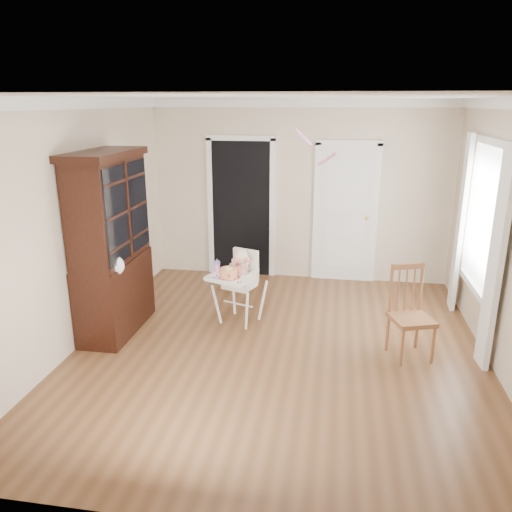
% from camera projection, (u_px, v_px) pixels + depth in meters
% --- Properties ---
extents(floor, '(5.00, 5.00, 0.00)m').
position_uv_depth(floor, '(278.00, 349.00, 5.59)').
color(floor, brown).
rests_on(floor, ground).
extents(ceiling, '(5.00, 5.00, 0.00)m').
position_uv_depth(ceiling, '(282.00, 97.00, 4.79)').
color(ceiling, white).
rests_on(ceiling, wall_back).
extents(wall_back, '(4.50, 0.00, 4.50)m').
position_uv_depth(wall_back, '(300.00, 192.00, 7.54)').
color(wall_back, beige).
rests_on(wall_back, floor).
extents(wall_left, '(0.00, 5.00, 5.00)m').
position_uv_depth(wall_left, '(79.00, 225.00, 5.54)').
color(wall_left, beige).
rests_on(wall_left, floor).
extents(wall_right, '(0.00, 5.00, 5.00)m').
position_uv_depth(wall_right, '(510.00, 242.00, 4.84)').
color(wall_right, beige).
rests_on(wall_right, floor).
extents(crown_molding, '(4.50, 5.00, 0.12)m').
position_uv_depth(crown_molding, '(282.00, 103.00, 4.81)').
color(crown_molding, white).
rests_on(crown_molding, ceiling).
extents(doorway, '(1.06, 0.05, 2.22)m').
position_uv_depth(doorway, '(241.00, 206.00, 7.74)').
color(doorway, black).
rests_on(doorway, wall_back).
extents(closet_door, '(0.96, 0.09, 2.13)m').
position_uv_depth(closet_door, '(345.00, 215.00, 7.51)').
color(closet_door, white).
rests_on(closet_door, wall_back).
extents(window_right, '(0.13, 1.84, 2.30)m').
position_uv_depth(window_right, '(480.00, 229.00, 5.62)').
color(window_right, white).
rests_on(window_right, wall_right).
extents(high_chair, '(0.72, 0.80, 0.93)m').
position_uv_depth(high_chair, '(239.00, 278.00, 6.13)').
color(high_chair, white).
rests_on(high_chair, floor).
extents(baby, '(0.27, 0.27, 0.44)m').
position_uv_depth(baby, '(240.00, 267.00, 6.11)').
color(baby, beige).
rests_on(baby, high_chair).
extents(cake, '(0.27, 0.27, 0.12)m').
position_uv_depth(cake, '(229.00, 273.00, 5.92)').
color(cake, silver).
rests_on(cake, high_chair).
extents(sippy_cup, '(0.08, 0.08, 0.19)m').
position_uv_depth(sippy_cup, '(217.00, 267.00, 6.09)').
color(sippy_cup, '#E28AC9').
rests_on(sippy_cup, high_chair).
extents(china_cabinet, '(0.57, 1.27, 2.14)m').
position_uv_depth(china_cabinet, '(112.00, 245.00, 5.77)').
color(china_cabinet, black).
rests_on(china_cabinet, floor).
extents(dining_chair, '(0.52, 0.52, 1.00)m').
position_uv_depth(dining_chair, '(410.00, 316.00, 5.32)').
color(dining_chair, brown).
rests_on(dining_chair, floor).
extents(streamer, '(0.22, 0.46, 0.15)m').
position_uv_depth(streamer, '(304.00, 137.00, 5.23)').
color(streamer, pink).
rests_on(streamer, ceiling).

